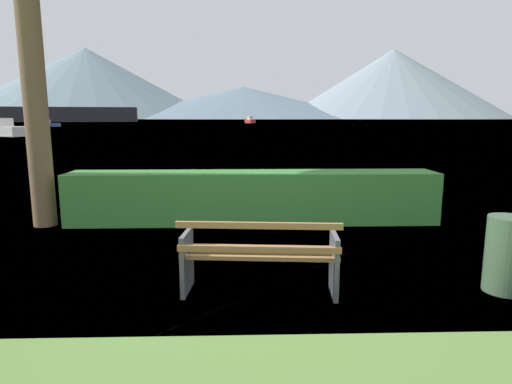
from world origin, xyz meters
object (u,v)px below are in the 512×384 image
(trash_bin, at_px, (506,254))
(cargo_ship_large, at_px, (5,109))
(fishing_boat_near, at_px, (250,121))
(sailboat_mid, at_px, (45,124))
(park_bench, at_px, (260,256))

(trash_bin, xyz_separation_m, cargo_ship_large, (-100.03, 178.60, 4.88))
(fishing_boat_near, height_order, sailboat_mid, fishing_boat_near)
(trash_bin, distance_m, fishing_boat_near, 140.62)
(park_bench, xyz_separation_m, cargo_ship_large, (-97.31, 178.59, 4.88))
(park_bench, relative_size, cargo_ship_large, 0.02)
(park_bench, xyz_separation_m, fishing_boat_near, (2.28, 140.60, 0.38))
(park_bench, bearing_deg, sailboat_mid, 115.25)
(fishing_boat_near, xyz_separation_m, sailboat_mid, (-42.93, -54.41, -0.31))
(fishing_boat_near, bearing_deg, park_bench, -90.93)
(park_bench, bearing_deg, fishing_boat_near, 89.07)
(park_bench, relative_size, trash_bin, 2.04)
(park_bench, height_order, fishing_boat_near, fishing_boat_near)
(fishing_boat_near, bearing_deg, cargo_ship_large, 159.12)
(trash_bin, relative_size, cargo_ship_large, 0.01)
(park_bench, distance_m, fishing_boat_near, 140.62)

